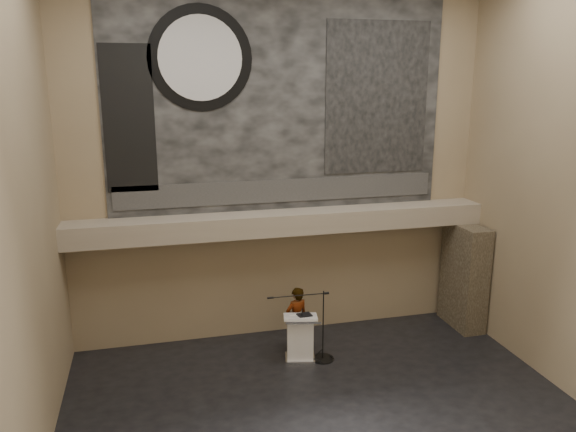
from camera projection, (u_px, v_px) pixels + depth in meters
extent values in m
plane|color=black|center=(329.00, 419.00, 10.63)|extent=(10.00, 10.00, 0.00)
cube|color=#8B7758|center=(280.00, 165.00, 13.37)|extent=(10.00, 0.02, 8.50)
cube|color=#8B7758|center=(456.00, 280.00, 5.84)|extent=(10.00, 0.02, 8.50)
cube|color=#8B7758|center=(18.00, 218.00, 8.43)|extent=(0.02, 8.00, 8.50)
cube|color=gray|center=(284.00, 222.00, 13.31)|extent=(10.00, 0.80, 0.50)
cylinder|color=#B2893D|center=(217.00, 239.00, 12.95)|extent=(0.04, 0.04, 0.06)
cylinder|color=#B2893D|center=(359.00, 229.00, 13.78)|extent=(0.04, 0.04, 0.06)
cube|color=black|center=(280.00, 104.00, 13.00)|extent=(8.00, 0.05, 5.00)
cube|color=#303030|center=(281.00, 191.00, 13.45)|extent=(7.76, 0.02, 0.55)
cylinder|color=black|center=(200.00, 58.00, 12.29)|extent=(2.30, 0.02, 2.30)
cylinder|color=silver|center=(200.00, 58.00, 12.27)|extent=(1.84, 0.02, 1.84)
cube|color=black|center=(377.00, 98.00, 13.50)|extent=(2.60, 0.02, 3.60)
cube|color=black|center=(129.00, 120.00, 12.23)|extent=(1.10, 0.02, 3.20)
cube|color=#3D3325|center=(464.00, 276.00, 14.37)|extent=(0.60, 1.40, 2.70)
cube|color=silver|center=(300.00, 358.00, 12.84)|extent=(0.76, 0.64, 0.08)
cube|color=white|center=(300.00, 337.00, 12.72)|extent=(0.66, 0.52, 0.96)
cube|color=white|center=(300.00, 317.00, 12.58)|extent=(0.84, 0.68, 0.13)
cube|color=black|center=(304.00, 315.00, 12.56)|extent=(0.33, 0.28, 0.04)
cube|color=white|center=(295.00, 317.00, 12.51)|extent=(0.27, 0.31, 0.00)
imported|color=white|center=(297.00, 319.00, 13.13)|extent=(0.66, 0.53, 1.58)
cylinder|color=black|center=(323.00, 359.00, 12.89)|extent=(0.52, 0.52, 0.02)
cylinder|color=black|center=(323.00, 325.00, 12.69)|extent=(0.03, 0.03, 1.67)
cylinder|color=black|center=(297.00, 296.00, 12.38)|extent=(1.35, 0.06, 0.02)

